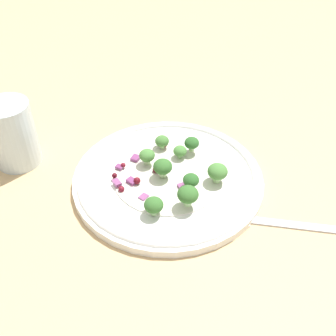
{
  "coord_description": "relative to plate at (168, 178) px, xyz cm",
  "views": [
    {
      "loc": [
        -25.2,
        -37.76,
        41.26
      ],
      "look_at": [
        1.75,
        -2.64,
        2.7
      ],
      "focal_mm": 44.39,
      "sensor_mm": 36.0,
      "label": 1
    }
  ],
  "objects": [
    {
      "name": "onion_bit_1",
      "position": [
        -6.94,
        2.22,
        1.0
      ],
      "size": [
        0.94,
        1.42,
        0.48
      ],
      "primitive_type": "cube",
      "rotation": [
        0.0,
        0.0,
        1.51
      ],
      "color": "#934C84",
      "rests_on": "plate"
    },
    {
      "name": "broccoli_floret_4",
      "position": [
        4.59,
        -5.28,
        2.34
      ],
      "size": [
        2.82,
        2.82,
        2.86
      ],
      "color": "#ADD18E",
      "rests_on": "plate"
    },
    {
      "name": "broccoli_floret_3",
      "position": [
        3.82,
        2.04,
        1.7
      ],
      "size": [
        2.02,
        2.02,
        2.05
      ],
      "color": "#8EB77A",
      "rests_on": "plate"
    },
    {
      "name": "onion_bit_0",
      "position": [
        -1.29,
        5.68,
        0.81
      ],
      "size": [
        1.68,
        1.62,
        0.49
      ],
      "primitive_type": "cube",
      "rotation": [
        0.0,
        0.0,
        0.5
      ],
      "color": "#843D75",
      "rests_on": "plate"
    },
    {
      "name": "broccoli_floret_8",
      "position": [
        3.11,
        5.56,
        1.76
      ],
      "size": [
        2.16,
        2.16,
        2.19
      ],
      "color": "#ADD18E",
      "rests_on": "plate"
    },
    {
      "name": "dressing_pool",
      "position": [
        -0.0,
        0.0,
        0.44
      ],
      "size": [
        15.85,
        15.85,
        0.2
      ],
      "primitive_type": "cylinder",
      "color": "white",
      "rests_on": "plate"
    },
    {
      "name": "onion_bit_2",
      "position": [
        0.12,
        -3.28,
        0.76
      ],
      "size": [
        1.55,
        1.36,
        0.35
      ],
      "primitive_type": "cube",
      "rotation": [
        0.0,
        0.0,
        2.94
      ],
      "color": "#934C84",
      "rests_on": "plate"
    },
    {
      "name": "onion_bit_4",
      "position": [
        -5.03,
        1.81,
        0.83
      ],
      "size": [
        1.28,
        1.55,
        0.49
      ],
      "primitive_type": "cube",
      "rotation": [
        0.0,
        0.0,
        0.21
      ],
      "color": "#843D75",
      "rests_on": "plate"
    },
    {
      "name": "fork",
      "position": [
        7.11,
        -15.79,
        -0.61
      ],
      "size": [
        14.09,
        14.75,
        0.5
      ],
      "color": "silver",
      "rests_on": "ground_plane"
    },
    {
      "name": "cranberry_0",
      "position": [
        -7.05,
        1.34,
        0.83
      ],
      "size": [
        0.86,
        0.86,
        0.86
      ],
      "primitive_type": "sphere",
      "color": "maroon",
      "rests_on": "plate"
    },
    {
      "name": "onion_bit_3",
      "position": [
        -5.38,
        -1.59,
        0.56
      ],
      "size": [
        1.42,
        1.25,
        0.36
      ],
      "primitive_type": "cube",
      "rotation": [
        0.0,
        0.0,
        1.84
      ],
      "color": "#934C84",
      "rests_on": "plate"
    },
    {
      "name": "broccoli_floret_5",
      "position": [
        0.6,
        -4.33,
        2.29
      ],
      "size": [
        2.23,
        2.23,
        2.26
      ],
      "color": "#9EC684",
      "rests_on": "plate"
    },
    {
      "name": "cranberry_4",
      "position": [
        3.36,
        5.18,
        1.27
      ],
      "size": [
        0.81,
        0.81,
        0.81
      ],
      "primitive_type": "sphere",
      "color": "maroon",
      "rests_on": "plate"
    },
    {
      "name": "cranberry_5",
      "position": [
        -0.99,
        1.64,
        0.88
      ],
      "size": [
        0.92,
        0.92,
        0.92
      ],
      "primitive_type": "sphere",
      "color": "#4C0A14",
      "rests_on": "plate"
    },
    {
      "name": "broccoli_floret_2",
      "position": [
        -5.96,
        -4.76,
        1.96
      ],
      "size": [
        2.53,
        2.53,
        2.56
      ],
      "color": "#9EC684",
      "rests_on": "plate"
    },
    {
      "name": "broccoli_floret_7",
      "position": [
        -0.85,
        0.1,
        2.4
      ],
      "size": [
        2.7,
        2.7,
        2.74
      ],
      "color": "#ADD18E",
      "rests_on": "plate"
    },
    {
      "name": "water_glass",
      "position": [
        -15.15,
        17.8,
        4.18
      ],
      "size": [
        6.8,
        6.8,
        10.07
      ],
      "primitive_type": "cylinder",
      "color": "silver",
      "rests_on": "ground_plane"
    },
    {
      "name": "plate",
      "position": [
        0.0,
        0.0,
        0.0
      ],
      "size": [
        27.32,
        27.32,
        1.7
      ],
      "color": "white",
      "rests_on": "ground_plane"
    },
    {
      "name": "cranberry_3",
      "position": [
        -4.55,
        1.17,
        1.1
      ],
      "size": [
        1.0,
        1.0,
        1.0
      ],
      "primitive_type": "sphere",
      "color": "maroon",
      "rests_on": "plate"
    },
    {
      "name": "broccoli_floret_1",
      "position": [
        5.95,
        1.9,
        2.31
      ],
      "size": [
        2.25,
        2.25,
        2.27
      ],
      "color": "#ADD18E",
      "rests_on": "plate"
    },
    {
      "name": "broccoli_floret_6",
      "position": [
        -1.75,
        -6.5,
        2.67
      ],
      "size": [
        2.81,
        2.81,
        2.85
      ],
      "color": "#9EC684",
      "rests_on": "plate"
    },
    {
      "name": "cranberry_1",
      "position": [
        -4.27,
        5.15,
        1.11
      ],
      "size": [
        0.72,
        0.72,
        0.72
      ],
      "primitive_type": "sphere",
      "color": "maroon",
      "rests_on": "plate"
    },
    {
      "name": "broccoli_floret_0",
      "position": [
        -0.99,
        3.71,
        2.17
      ],
      "size": [
        2.32,
        2.32,
        2.35
      ],
      "color": "#ADD18E",
      "rests_on": "plate"
    },
    {
      "name": "onion_bit_5",
      "position": [
        -4.79,
        5.4,
        0.87
      ],
      "size": [
        1.19,
        1.3,
        0.38
      ],
      "primitive_type": "cube",
      "rotation": [
        0.0,
        0.0,
        2.03
      ],
      "color": "#843D75",
      "rests_on": "plate"
    },
    {
      "name": "ground_plane",
      "position": [
        -1.75,
        2.64,
        -1.86
      ],
      "size": [
        180.0,
        180.0,
        2.0
      ],
      "primitive_type": "cube",
      "color": "tan"
    },
    {
      "name": "cranberry_2",
      "position": [
        -6.5,
        3.97,
        1.11
      ],
      "size": [
        0.76,
        0.76,
        0.76
      ],
      "primitive_type": "sphere",
      "color": "#4C0A14",
      "rests_on": "plate"
    }
  ]
}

